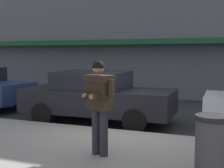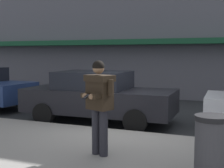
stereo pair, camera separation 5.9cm
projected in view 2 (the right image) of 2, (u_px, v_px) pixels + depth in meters
ground_plane at (125, 133)px, 8.12m from camera, size 80.00×80.00×0.00m
curb_paint_line at (164, 136)px, 7.80m from camera, size 28.00×0.12×0.01m
parked_sedan_mid at (98, 96)px, 9.36m from camera, size 4.54×2.00×1.54m
man_texting_on_phone at (99, 97)px, 5.84m from camera, size 0.62×0.65×1.81m
trash_bin at (212, 146)px, 4.83m from camera, size 0.55×0.55×0.98m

